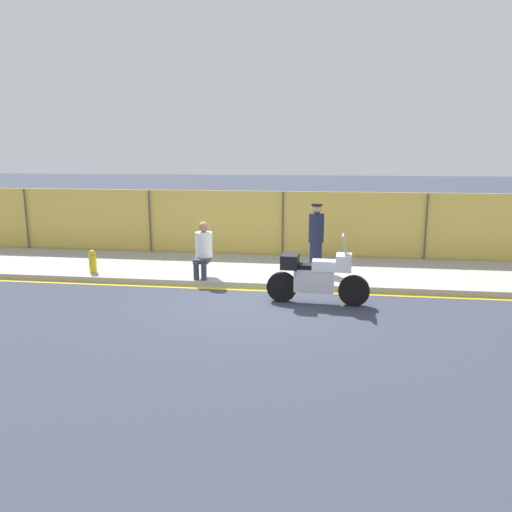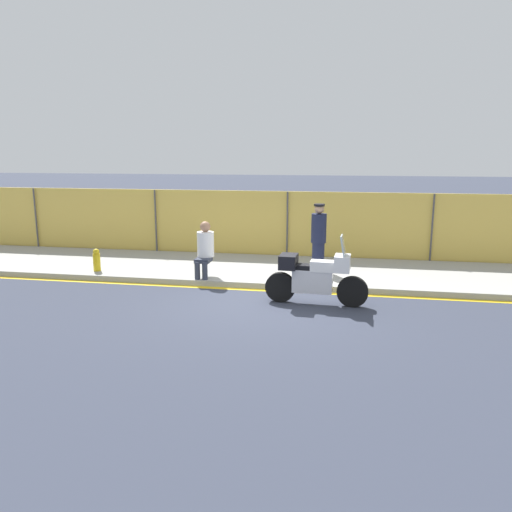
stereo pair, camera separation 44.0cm
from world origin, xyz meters
name	(u,v)px [view 2 (the right image)]	position (x,y,z in m)	size (l,w,h in m)	color
ground_plane	(264,301)	(0.00, 0.00, 0.00)	(120.00, 120.00, 0.00)	#333847
sidewalk	(280,270)	(0.00, 2.64, 0.07)	(30.68, 3.36, 0.14)	#9E9E99
curb_paint_stripe	(270,291)	(0.00, 0.87, 0.00)	(30.68, 0.18, 0.01)	gold
storefront_fence	(288,226)	(0.00, 4.41, 1.03)	(29.15, 0.17, 2.06)	gold
motorcycle	(315,276)	(1.11, 0.00, 0.62)	(2.20, 0.58, 1.52)	black
officer_standing	(319,237)	(1.03, 2.49, 1.04)	(0.39, 0.39, 1.76)	#191E38
person_seated_on_curb	(205,246)	(-1.73, 1.44, 0.90)	(0.42, 0.72, 1.37)	#2D3342
fire_hydrant	(97,260)	(-4.67, 1.46, 0.43)	(0.19, 0.23, 0.59)	gold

